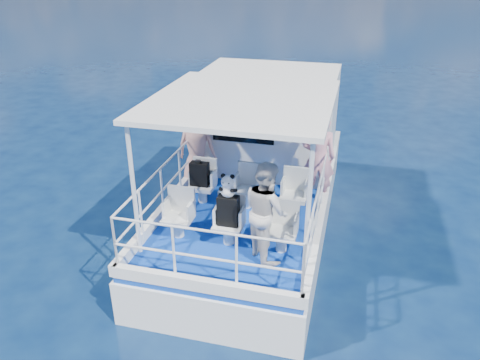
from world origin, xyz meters
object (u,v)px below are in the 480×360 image
(passenger_stbd_aft, at_px, (266,211))
(backpack_center, at_px, (228,211))
(panda, at_px, (228,186))
(passenger_port_fwd, at_px, (197,148))

(passenger_stbd_aft, height_order, backpack_center, passenger_stbd_aft)
(passenger_stbd_aft, xyz_separation_m, panda, (-0.66, 0.17, 0.28))
(passenger_stbd_aft, relative_size, backpack_center, 3.17)
(passenger_stbd_aft, bearing_deg, backpack_center, 37.52)
(passenger_port_fwd, bearing_deg, panda, 119.50)
(passenger_port_fwd, bearing_deg, passenger_stbd_aft, 128.91)
(passenger_port_fwd, relative_size, panda, 4.13)
(passenger_port_fwd, distance_m, backpack_center, 2.42)
(passenger_stbd_aft, xyz_separation_m, backpack_center, (-0.66, 0.17, -0.18))
(backpack_center, bearing_deg, passenger_stbd_aft, -14.07)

